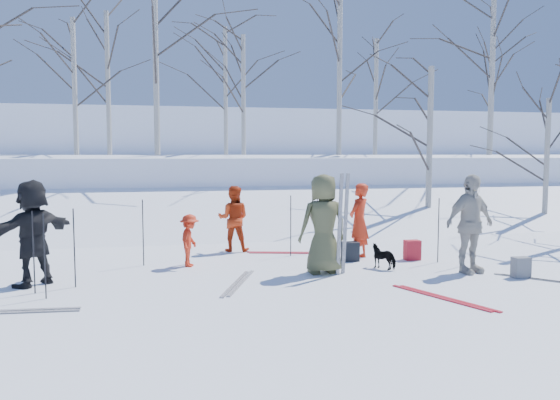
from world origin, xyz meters
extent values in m
plane|color=white|center=(0.00, 0.00, 0.00)|extent=(120.00, 120.00, 0.00)
cube|color=white|center=(0.00, 7.00, 0.15)|extent=(70.00, 9.49, 4.12)
cube|color=white|center=(0.00, 17.00, 1.00)|extent=(70.00, 18.00, 2.20)
cube|color=white|center=(0.00, 38.00, 2.00)|extent=(90.00, 30.00, 6.00)
imported|color=#494C2D|center=(0.58, 0.31, 0.94)|extent=(0.97, 0.68, 1.88)
imported|color=red|center=(1.75, 1.57, 0.81)|extent=(0.70, 0.69, 1.62)
imported|color=#B12D0D|center=(-0.79, 3.00, 0.76)|extent=(0.85, 0.74, 1.51)
imported|color=red|center=(-1.85, 1.46, 0.52)|extent=(0.57, 0.76, 1.05)
imported|color=beige|center=(3.30, -0.22, 0.94)|extent=(1.17, 0.71, 1.87)
imported|color=black|center=(-4.54, 0.41, 0.91)|extent=(1.54, 1.60, 1.82)
imported|color=black|center=(1.87, 0.47, 0.24)|extent=(0.56, 0.60, 0.48)
cube|color=silver|center=(0.83, 0.08, 0.95)|extent=(0.10, 0.17, 1.90)
cube|color=silver|center=(0.95, 0.12, 0.95)|extent=(0.09, 0.23, 1.89)
cylinder|color=black|center=(3.21, 0.82, 0.67)|extent=(0.02, 0.02, 1.34)
cylinder|color=black|center=(-4.40, -0.17, 0.67)|extent=(0.02, 0.02, 1.34)
cylinder|color=black|center=(-2.77, 1.73, 0.67)|extent=(0.02, 0.02, 1.34)
cylinder|color=black|center=(-4.15, -0.56, 0.67)|extent=(0.02, 0.02, 1.34)
cylinder|color=black|center=(-3.82, 0.12, 0.67)|extent=(0.02, 0.02, 1.34)
cylinder|color=black|center=(1.08, 2.50, 0.67)|extent=(0.02, 0.02, 1.34)
cylinder|color=black|center=(3.50, 0.34, 0.67)|extent=(0.02, 0.02, 1.34)
cylinder|color=black|center=(0.38, 2.15, 0.67)|extent=(0.02, 0.02, 1.34)
cube|color=#AC1A25|center=(2.80, 1.17, 0.21)|extent=(0.32, 0.22, 0.42)
cube|color=slate|center=(3.99, -0.80, 0.19)|extent=(0.30, 0.20, 0.38)
cube|color=black|center=(1.47, 1.33, 0.20)|extent=(0.34, 0.24, 0.40)
camera|label=1|loc=(-2.29, -9.46, 2.25)|focal=35.00mm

